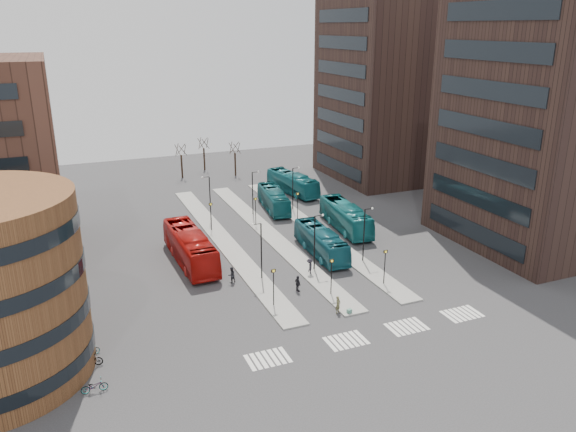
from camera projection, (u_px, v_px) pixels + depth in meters
name	position (u px, v px, depth m)	size (l,w,h in m)	color
ground	(382.00, 363.00, 43.82)	(160.00, 160.00, 0.00)	#2D2D30
island_left	(224.00, 241.00, 68.57)	(2.50, 45.00, 0.15)	gray
island_mid	(269.00, 234.00, 70.75)	(2.50, 45.00, 0.15)	gray
island_right	(313.00, 228.00, 72.93)	(2.50, 45.00, 0.15)	gray
suitcase	(349.00, 312.00, 51.15)	(0.41, 0.33, 0.51)	navy
red_bus	(190.00, 247.00, 61.95)	(3.10, 13.23, 3.69)	#B1120D
teal_bus_a	(321.00, 242.00, 64.24)	(2.56, 10.94, 3.05)	#12515E
teal_bus_b	(274.00, 199.00, 80.04)	(2.50, 10.68, 2.97)	#13595F
teal_bus_c	(345.00, 217.00, 72.23)	(2.81, 12.02, 3.35)	#15686C
teal_bus_d	(293.00, 183.00, 87.89)	(2.72, 11.63, 3.24)	#15626B
traveller	(338.00, 305.00, 51.27)	(0.60, 0.39, 1.65)	brown
commuter_a	(232.00, 275.00, 57.32)	(0.82, 0.64, 1.69)	black
commuter_b	(298.00, 284.00, 55.41)	(0.98, 0.41, 1.67)	black
commuter_c	(310.00, 267.00, 59.10)	(1.17, 0.67, 1.81)	black
bicycle_near	(94.00, 386.00, 40.21)	(0.66, 1.88, 0.99)	gray
bicycle_mid	(91.00, 360.00, 43.30)	(0.52, 1.85, 1.11)	gray
bicycle_far	(89.00, 351.00, 44.60)	(0.59, 1.68, 0.88)	gray
crosswalk_stripes	(374.00, 334.00, 47.95)	(22.35, 2.40, 0.01)	silver
tower_near	(554.00, 117.00, 64.61)	(20.12, 20.00, 30.00)	#31201B
tower_far	(393.00, 88.00, 94.33)	(20.12, 20.00, 30.00)	#31201B
sign_poles	(288.00, 235.00, 63.73)	(12.45, 22.12, 3.65)	black
lamp_posts	(280.00, 212.00, 68.10)	(14.04, 20.24, 6.12)	black
bare_trees	(207.00, 159.00, 98.70)	(10.97, 8.14, 5.90)	black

